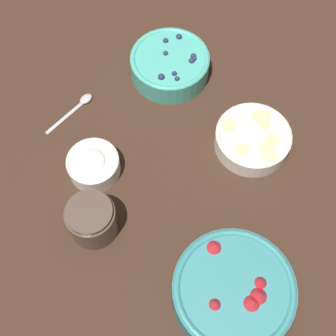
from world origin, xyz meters
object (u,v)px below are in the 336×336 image
at_px(bowl_strawberries, 233,291).
at_px(jar_chocolate, 92,220).
at_px(bowl_blueberries, 170,64).
at_px(bowl_cream, 93,164).
at_px(bowl_bananas, 253,138).

xyz_separation_m(bowl_strawberries, jar_chocolate, (-0.22, -0.20, -0.01)).
height_order(bowl_strawberries, jar_chocolate, bowl_strawberries).
xyz_separation_m(bowl_blueberries, bowl_cream, (0.19, -0.24, -0.01)).
height_order(bowl_strawberries, bowl_bananas, bowl_strawberries).
distance_m(bowl_blueberries, bowl_bananas, 0.27).
bearing_deg(bowl_blueberries, bowl_strawberries, -7.43).
distance_m(bowl_strawberries, bowl_bananas, 0.34).
height_order(bowl_blueberries, bowl_cream, bowl_blueberries).
xyz_separation_m(bowl_bananas, bowl_cream, (-0.05, -0.34, 0.00)).
bearing_deg(bowl_cream, bowl_strawberries, 26.15).
height_order(bowl_strawberries, bowl_blueberries, bowl_strawberries).
bearing_deg(bowl_blueberries, bowl_bananas, 22.52).
relative_size(bowl_strawberries, bowl_cream, 2.01).
bearing_deg(bowl_strawberries, bowl_cream, -153.85).
xyz_separation_m(bowl_strawberries, bowl_cream, (-0.34, -0.17, -0.02)).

